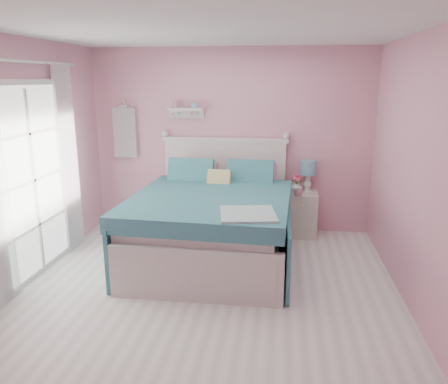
% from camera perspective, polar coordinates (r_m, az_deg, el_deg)
% --- Properties ---
extents(floor, '(4.50, 4.50, 0.00)m').
position_cam_1_polar(floor, '(4.57, -2.62, -13.69)').
color(floor, silver).
rests_on(floor, ground).
extents(room_shell, '(4.50, 4.50, 4.50)m').
position_cam_1_polar(room_shell, '(4.07, -2.88, 6.36)').
color(room_shell, pink).
rests_on(room_shell, floor).
extents(bed, '(1.92, 2.37, 1.36)m').
position_cam_1_polar(bed, '(5.39, -1.44, -4.15)').
color(bed, silver).
rests_on(bed, floor).
extents(nightstand, '(0.43, 0.43, 0.63)m').
position_cam_1_polar(nightstand, '(6.26, 10.02, -2.84)').
color(nightstand, beige).
rests_on(nightstand, floor).
extents(table_lamp, '(0.22, 0.22, 0.44)m').
position_cam_1_polar(table_lamp, '(6.22, 10.94, 2.86)').
color(table_lamp, white).
rests_on(table_lamp, nightstand).
extents(vase, '(0.19, 0.19, 0.16)m').
position_cam_1_polar(vase, '(6.19, 9.44, 0.75)').
color(vase, silver).
rests_on(vase, nightstand).
extents(teacup, '(0.12, 0.12, 0.09)m').
position_cam_1_polar(teacup, '(6.01, 9.67, -0.06)').
color(teacup, '#C3838C').
rests_on(teacup, nightstand).
extents(roses, '(0.14, 0.11, 0.12)m').
position_cam_1_polar(roses, '(6.15, 9.46, 1.82)').
color(roses, '#E44E76').
rests_on(roses, vase).
extents(wall_shelf, '(0.50, 0.15, 0.25)m').
position_cam_1_polar(wall_shelf, '(6.31, -4.97, 10.60)').
color(wall_shelf, silver).
rests_on(wall_shelf, room_shell).
extents(hanging_dress, '(0.34, 0.03, 0.72)m').
position_cam_1_polar(hanging_dress, '(6.60, -12.84, 7.54)').
color(hanging_dress, white).
rests_on(hanging_dress, room_shell).
extents(french_door, '(0.04, 1.32, 2.16)m').
position_cam_1_polar(french_door, '(5.24, -23.66, 1.33)').
color(french_door, silver).
rests_on(french_door, floor).
extents(curtain_far, '(0.04, 0.40, 2.32)m').
position_cam_1_polar(curtain_far, '(5.84, -19.64, 4.01)').
color(curtain_far, white).
rests_on(curtain_far, floor).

